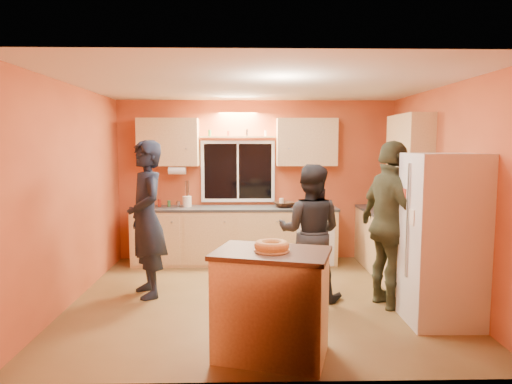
{
  "coord_description": "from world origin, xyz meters",
  "views": [
    {
      "loc": [
        -0.17,
        -5.46,
        1.89
      ],
      "look_at": [
        -0.04,
        0.4,
        1.28
      ],
      "focal_mm": 32.0,
      "sensor_mm": 36.0,
      "label": 1
    }
  ],
  "objects_px": {
    "person_center": "(310,232)",
    "person_left": "(147,219)",
    "refrigerator": "(442,239)",
    "island": "(272,303)",
    "person_right": "(391,225)"
  },
  "relations": [
    {
      "from": "refrigerator",
      "to": "person_right",
      "type": "xyz_separation_m",
      "value": [
        -0.39,
        0.48,
        0.07
      ]
    },
    {
      "from": "person_left",
      "to": "refrigerator",
      "type": "bearing_deg",
      "value": 47.7
    },
    {
      "from": "island",
      "to": "person_left",
      "type": "relative_size",
      "value": 0.59
    },
    {
      "from": "refrigerator",
      "to": "island",
      "type": "bearing_deg",
      "value": -158.12
    },
    {
      "from": "island",
      "to": "person_center",
      "type": "height_order",
      "value": "person_center"
    },
    {
      "from": "island",
      "to": "person_center",
      "type": "distance_m",
      "value": 1.68
    },
    {
      "from": "person_center",
      "to": "person_left",
      "type": "bearing_deg",
      "value": 12.17
    },
    {
      "from": "island",
      "to": "person_right",
      "type": "bearing_deg",
      "value": 56.33
    },
    {
      "from": "refrigerator",
      "to": "person_center",
      "type": "relative_size",
      "value": 1.09
    },
    {
      "from": "refrigerator",
      "to": "person_left",
      "type": "xyz_separation_m",
      "value": [
        -3.29,
        0.95,
        0.07
      ]
    },
    {
      "from": "refrigerator",
      "to": "person_center",
      "type": "distance_m",
      "value": 1.51
    },
    {
      "from": "refrigerator",
      "to": "person_right",
      "type": "distance_m",
      "value": 0.63
    },
    {
      "from": "island",
      "to": "person_center",
      "type": "xyz_separation_m",
      "value": [
        0.56,
        1.54,
        0.34
      ]
    },
    {
      "from": "island",
      "to": "person_right",
      "type": "distance_m",
      "value": 1.95
    },
    {
      "from": "refrigerator",
      "to": "island",
      "type": "height_order",
      "value": "refrigerator"
    }
  ]
}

